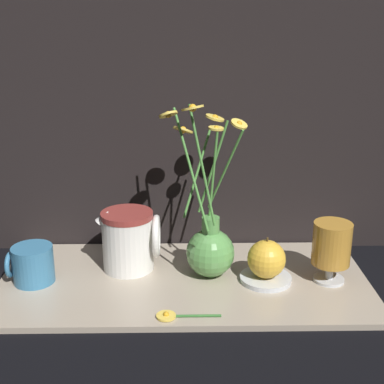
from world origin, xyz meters
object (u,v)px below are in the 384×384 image
(ceramic_pitcher, at_px, (129,238))
(orange_fruit, at_px, (267,259))
(vase_with_flowers, at_px, (210,244))
(tea_glass, at_px, (332,246))
(yellow_mug, at_px, (32,264))

(ceramic_pitcher, bearing_deg, orange_fruit, -12.54)
(vase_with_flowers, bearing_deg, orange_fruit, -14.38)
(vase_with_flowers, xyz_separation_m, orange_fruit, (0.11, -0.03, -0.02))
(tea_glass, relative_size, orange_fruit, 1.47)
(tea_glass, bearing_deg, yellow_mug, 179.31)
(ceramic_pitcher, xyz_separation_m, tea_glass, (0.41, -0.06, 0.01))
(ceramic_pitcher, bearing_deg, vase_with_flowers, -11.29)
(yellow_mug, relative_size, tea_glass, 0.73)
(orange_fruit, bearing_deg, yellow_mug, 179.32)
(yellow_mug, height_order, ceramic_pitcher, ceramic_pitcher)
(yellow_mug, xyz_separation_m, ceramic_pitcher, (0.19, 0.06, 0.03))
(vase_with_flowers, xyz_separation_m, ceramic_pitcher, (-0.17, 0.03, 0.00))
(ceramic_pitcher, distance_m, tea_glass, 0.42)
(yellow_mug, bearing_deg, orange_fruit, -0.68)
(vase_with_flowers, relative_size, ceramic_pitcher, 2.65)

